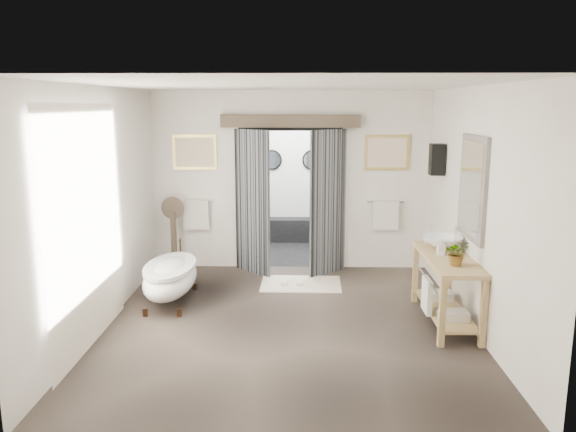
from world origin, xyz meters
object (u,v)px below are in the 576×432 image
object	(u,v)px
basin	(443,243)
clawfoot_tub	(171,277)
rug	(301,284)
vanity	(445,284)

from	to	relation	value
basin	clawfoot_tub	bearing A→B (deg)	166.18
rug	clawfoot_tub	bearing A→B (deg)	-155.63
clawfoot_tub	rug	bearing A→B (deg)	24.37
clawfoot_tub	rug	distance (m)	2.00
clawfoot_tub	rug	xyz separation A→B (m)	(1.79, 0.81, -0.35)
basin	vanity	bearing A→B (deg)	-104.50
clawfoot_tub	vanity	xyz separation A→B (m)	(3.56, -0.65, 0.15)
vanity	rug	size ratio (longest dim) A/B	1.33
clawfoot_tub	vanity	bearing A→B (deg)	-10.35
vanity	rug	xyz separation A→B (m)	(-1.78, 1.46, -0.50)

